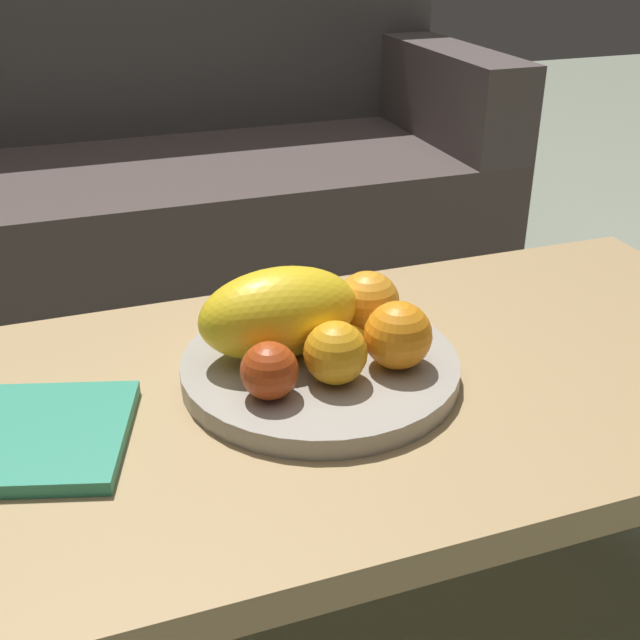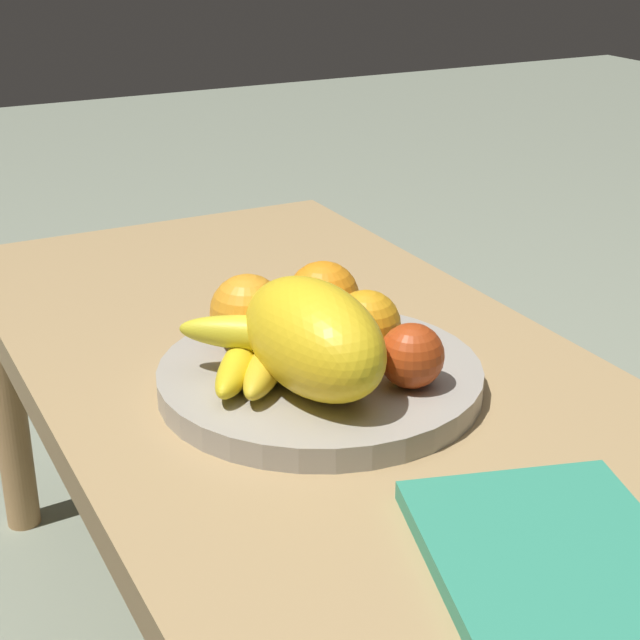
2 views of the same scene
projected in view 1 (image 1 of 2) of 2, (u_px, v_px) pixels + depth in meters
coffee_table at (294, 425)px, 0.93m from camera, size 1.30×0.56×0.43m
couch at (135, 193)px, 1.94m from camera, size 1.70×0.70×0.90m
fruit_bowl at (320, 368)px, 0.93m from camera, size 0.32×0.32×0.03m
melon_large_front at (279, 313)px, 0.92m from camera, size 0.19×0.11×0.11m
orange_front at (368, 303)px, 0.97m from camera, size 0.08×0.08×0.08m
orange_left at (398, 335)px, 0.90m from camera, size 0.08×0.08×0.08m
orange_right at (335, 353)px, 0.87m from camera, size 0.07×0.07×0.07m
apple_left at (269, 371)px, 0.84m from camera, size 0.06×0.06×0.06m
banana_bunch at (309, 313)px, 0.97m from camera, size 0.15×0.14×0.06m
magazine at (4, 437)px, 0.82m from camera, size 0.29×0.24×0.02m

